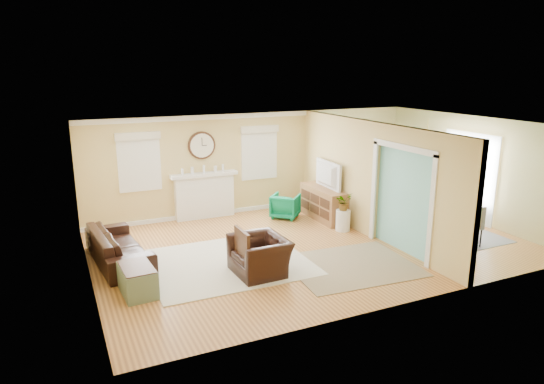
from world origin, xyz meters
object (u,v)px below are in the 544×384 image
object	(u,v)px
sofa	(119,246)
eames_chair	(260,256)
credenza	(324,203)
dining_table	(431,216)
green_chair	(285,206)

from	to	relation	value
sofa	eames_chair	xyz separation A→B (m)	(2.31, -1.65, 0.02)
credenza	dining_table	distance (m)	2.60
eames_chair	credenza	size ratio (longest dim) A/B	0.66
credenza	dining_table	size ratio (longest dim) A/B	0.83
sofa	dining_table	size ratio (longest dim) A/B	1.16
eames_chair	dining_table	distance (m)	4.67
eames_chair	credenza	distance (m)	3.72
green_chair	credenza	bearing A→B (deg)	-165.50
green_chair	dining_table	world-z (taller)	dining_table
sofa	dining_table	xyz separation A→B (m)	(6.95, -1.08, 0.01)
sofa	green_chair	xyz separation A→B (m)	(4.28, 1.26, -0.02)
sofa	eames_chair	distance (m)	2.84
dining_table	sofa	bearing A→B (deg)	93.94
eames_chair	green_chair	world-z (taller)	eames_chair
sofa	eames_chair	world-z (taller)	eames_chair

